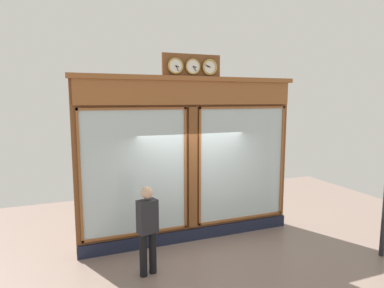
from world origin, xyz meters
TOP-DOWN VIEW (x-y plane):
  - shop_facade at (-0.00, -0.13)m, footprint 5.18×0.42m
  - pedestrian at (1.31, 1.11)m, footprint 0.40×0.31m

SIDE VIEW (x-z plane):
  - pedestrian at x=1.31m, z-range 0.09..1.78m
  - shop_facade at x=0.00m, z-range -0.22..4.02m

